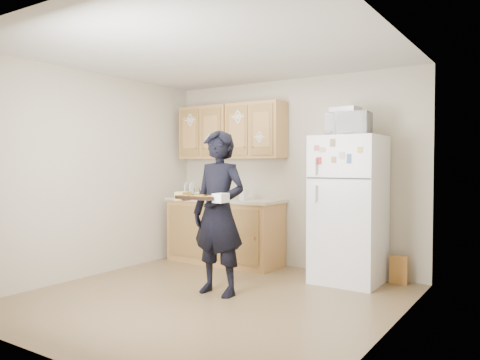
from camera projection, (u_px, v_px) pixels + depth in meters
name	position (u px, v px, depth m)	size (l,w,h in m)	color
floor	(209.00, 298.00, 4.79)	(3.60, 3.60, 0.00)	brown
ceiling	(208.00, 52.00, 4.70)	(3.60, 3.60, 0.00)	beige
wall_back	(291.00, 173.00, 6.24)	(3.60, 0.04, 2.50)	#BCB098
wall_front	(51.00, 182.00, 3.24)	(3.60, 0.04, 2.50)	#BCB098
wall_left	(92.00, 174.00, 5.74)	(0.04, 3.60, 2.50)	#BCB098
wall_right	(387.00, 180.00, 3.75)	(0.04, 3.60, 2.50)	#BCB098
refrigerator	(349.00, 209.00, 5.43)	(0.75, 0.70, 1.70)	white
base_cabinet	(225.00, 232.00, 6.48)	(1.60, 0.60, 0.86)	olive
countertop	(225.00, 200.00, 6.46)	(1.64, 0.64, 0.04)	#C2AE95
upper_cab_left	(208.00, 133.00, 6.76)	(0.80, 0.33, 0.75)	olive
upper_cab_right	(256.00, 131.00, 6.31)	(0.80, 0.33, 0.75)	olive
cereal_box	(399.00, 270.00, 5.37)	(0.20, 0.07, 0.32)	gold
person	(219.00, 213.00, 4.92)	(0.63, 0.41, 1.73)	black
baking_tray	(201.00, 198.00, 4.66)	(0.42, 0.31, 0.04)	black
pizza_front_left	(189.00, 196.00, 4.66)	(0.14, 0.14, 0.02)	orange
pizza_front_right	(205.00, 197.00, 4.54)	(0.14, 0.14, 0.02)	orange
pizza_back_left	(198.00, 196.00, 4.77)	(0.14, 0.14, 0.02)	orange
pizza_back_right	(214.00, 196.00, 4.66)	(0.14, 0.14, 0.02)	orange
microwave	(349.00, 124.00, 5.34)	(0.48, 0.32, 0.27)	white
foil_pan	(345.00, 110.00, 5.39)	(0.31, 0.22, 0.07)	silver
dish_rack	(194.00, 192.00, 6.70)	(0.36, 0.27, 0.14)	black
bowl	(199.00, 194.00, 6.65)	(0.22, 0.22, 0.05)	white
soap_bottle	(244.00, 193.00, 6.17)	(0.09, 0.09, 0.19)	white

